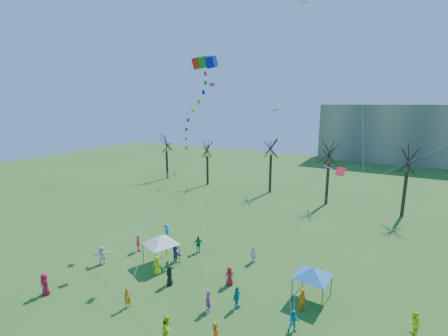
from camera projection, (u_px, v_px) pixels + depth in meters
The scene contains 7 objects.
distant_building at pixel (448, 135), 77.61m from camera, with size 60.00×14.00×15.00m, color gray.
bare_tree_row at pixel (347, 160), 46.52m from camera, with size 69.49×8.45×10.44m.
big_box_kite at pixel (194, 128), 22.59m from camera, with size 2.12×6.47×19.13m.
canopy_tent_white at pixel (161, 240), 29.87m from camera, with size 3.64×3.64×2.93m.
canopy_tent_blue at pixel (313, 272), 24.45m from camera, with size 3.62×3.62×2.73m.
festival_crowd at pixel (206, 284), 25.37m from camera, with size 27.26×14.32×1.85m.
small_kites_aloft at pixel (260, 119), 26.18m from camera, with size 27.65×18.90×32.18m.
Camera 1 is at (10.86, -13.00, 15.28)m, focal length 25.00 mm.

